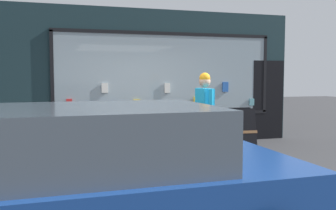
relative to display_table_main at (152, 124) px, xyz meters
name	(u,v)px	position (x,y,z in m)	size (l,w,h in m)	color
ground_plane	(163,167)	(0.00, -0.83, -0.71)	(40.00, 40.00, 0.00)	#38383A
shopfront_facade	(140,78)	(0.10, 1.56, 0.95)	(8.12, 0.29, 3.31)	#192D33
display_table_main	(152,124)	(0.00, 0.00, 0.00)	(2.59, 0.79, 0.88)	brown
person_browsing	(205,109)	(0.94, -0.53, 0.34)	(0.23, 0.69, 1.76)	#4C382D
small_dog	(185,147)	(0.51, -0.64, -0.39)	(0.34, 0.52, 0.46)	white
sandwich_board_sign	(241,131)	(1.97, -0.11, -0.20)	(0.59, 0.72, 0.99)	black
parked_car	(89,179)	(-1.57, -3.94, 0.04)	(4.15, 2.01, 1.41)	navy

